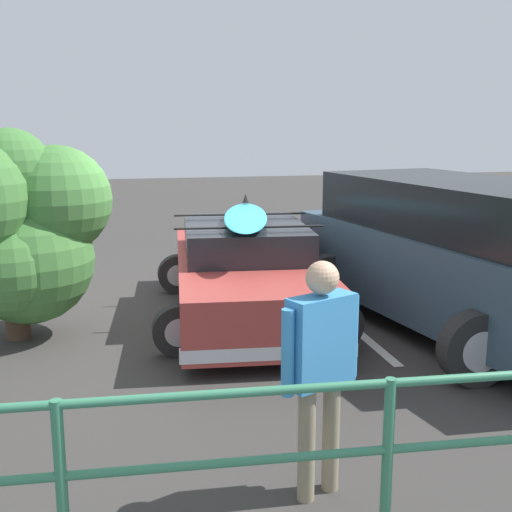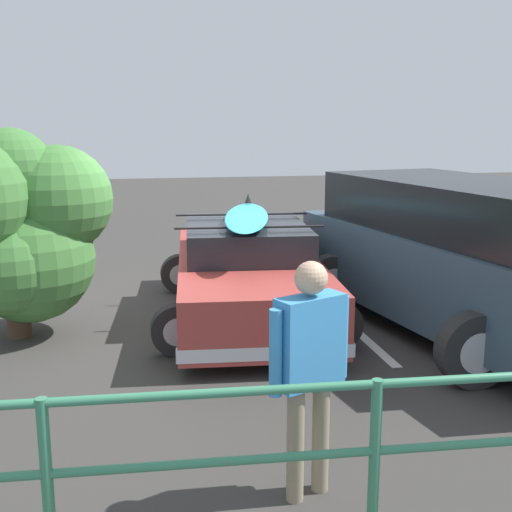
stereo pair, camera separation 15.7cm
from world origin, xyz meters
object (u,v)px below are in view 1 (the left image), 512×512
(bush_near_left, at_px, (17,230))
(suv_car, at_px, (459,254))
(sedan_car, at_px, (246,272))
(person_bystander, at_px, (321,358))

(bush_near_left, bearing_deg, suv_car, 171.94)
(sedan_car, distance_m, person_bystander, 4.26)
(suv_car, relative_size, bush_near_left, 2.10)
(person_bystander, bearing_deg, suv_car, -132.02)
(suv_car, xyz_separation_m, person_bystander, (2.81, 3.12, 0.04))
(suv_car, height_order, bush_near_left, bush_near_left)
(suv_car, distance_m, person_bystander, 4.19)
(bush_near_left, bearing_deg, sedan_car, -172.34)
(person_bystander, bearing_deg, sedan_car, -94.93)
(sedan_car, height_order, person_bystander, person_bystander)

